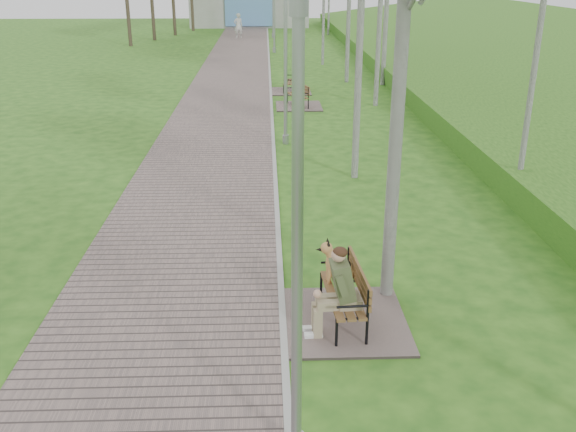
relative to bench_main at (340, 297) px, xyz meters
name	(u,v)px	position (x,y,z in m)	size (l,w,h in m)	color
ground	(284,349)	(-0.82, -0.66, -0.44)	(120.00, 120.00, 0.00)	#245317
walkway	(231,82)	(-2.57, 20.84, -0.42)	(3.50, 67.00, 0.04)	#665652
kerb	(270,82)	(-0.82, 20.84, -0.41)	(0.10, 67.00, 0.05)	#999993
embankment	(547,87)	(11.18, 19.34, -0.44)	(14.00, 70.00, 1.60)	#58962A
building_north	(250,2)	(-2.32, 50.32, 1.56)	(10.00, 5.20, 4.00)	#9E9E99
bench_main	(340,297)	(0.00, 0.00, 0.00)	(1.79, 1.98, 1.56)	#665652
bench_second	(298,102)	(0.16, 15.51, -0.25)	(1.67, 1.86, 1.03)	#665652
bench_third	(290,87)	(-0.03, 18.54, -0.25)	(1.66, 1.84, 1.02)	#665652
lamp_post_near	(297,269)	(-0.75, -2.69, 1.76)	(0.18, 0.18, 4.71)	gray
lamp_post_second	(286,69)	(-0.46, 10.17, 1.72)	(0.18, 0.18, 4.62)	gray
lamp_post_third	(274,9)	(-0.46, 31.49, 2.07)	(0.21, 0.21, 5.37)	gray
pedestrian_near	(238,26)	(-2.93, 39.82, 0.44)	(0.64, 0.42, 1.75)	silver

